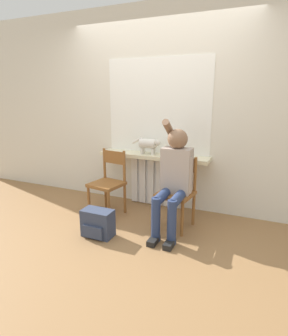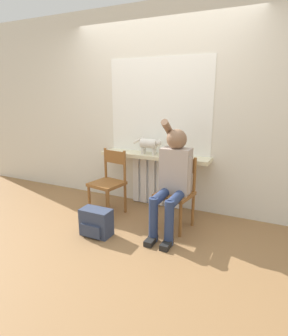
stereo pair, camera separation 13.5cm
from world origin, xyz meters
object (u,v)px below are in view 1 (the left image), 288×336
Objects in this scene: chair_left at (108,182)px; person at (174,175)px; backpack at (98,223)px; chair_right at (177,191)px; cat at (149,144)px.

person is (0.93, -0.11, 0.23)m from chair_left.
chair_left is 2.43× the size of backpack.
person reaches higher than chair_left.
chair_right reaches higher than backpack.
backpack is at bearing -61.89° from chair_left.
chair_right is 0.81m from cat.
chair_right is at bearing 87.06° from person.
chair_left is at bearing 108.63° from backpack.
person is at bearing 2.66° from chair_left.
cat is 1.27m from backpack.
cat reaches higher than backpack.
chair_right is 2.05× the size of cat.
person reaches higher than backpack.
cat is at bearing 135.61° from person.
cat reaches higher than chair_left.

